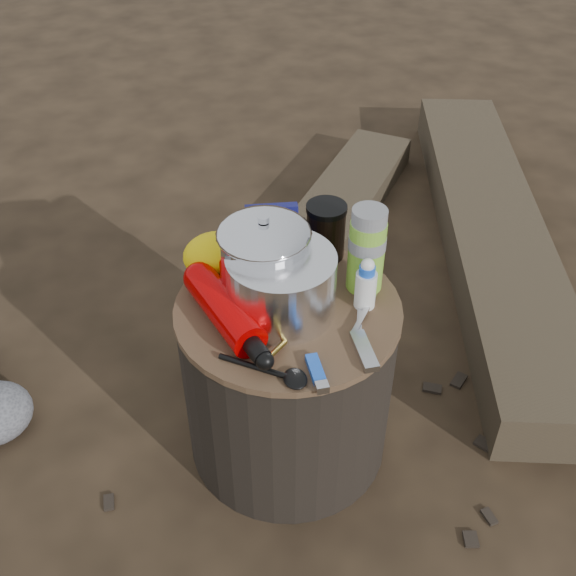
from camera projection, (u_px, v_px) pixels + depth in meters
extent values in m
plane|color=#2E2317|center=(288.00, 439.00, 1.68)|extent=(60.00, 60.00, 0.00)
cylinder|color=black|center=(288.00, 379.00, 1.55)|extent=(0.47, 0.47, 0.43)
cube|color=#3A3022|center=(491.00, 231.00, 2.24)|extent=(0.80, 1.73, 0.14)
cube|color=#3A3022|center=(329.00, 222.00, 2.32)|extent=(0.93, 1.07, 0.10)
cylinder|color=white|center=(281.00, 284.00, 1.36)|extent=(0.22, 0.22, 0.13)
cylinder|color=silver|center=(265.00, 259.00, 1.38)|extent=(0.18, 0.18, 0.18)
cylinder|color=#7AB832|center=(367.00, 250.00, 1.40)|extent=(0.08, 0.08, 0.19)
cylinder|color=black|center=(326.00, 231.00, 1.51)|extent=(0.09, 0.09, 0.13)
ellipsoid|color=yellow|center=(216.00, 255.00, 1.47)|extent=(0.14, 0.12, 0.10)
cube|color=#111255|center=(272.00, 236.00, 1.48)|extent=(0.11, 0.04, 0.14)
cube|color=blue|center=(316.00, 369.00, 1.26)|extent=(0.03, 0.09, 0.02)
cube|color=silver|center=(364.00, 351.00, 1.30)|extent=(0.03, 0.10, 0.01)
cylinder|color=silver|center=(366.00, 286.00, 1.38)|extent=(0.04, 0.04, 0.10)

